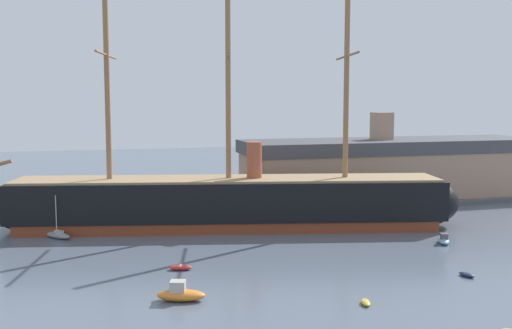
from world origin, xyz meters
name	(u,v)px	position (x,y,z in m)	size (l,w,h in m)	color
tall_ship	(229,202)	(-4.16, 54.80, 3.84)	(72.40, 22.84, 35.27)	brown
dinghy_near_centre	(366,302)	(0.07, 19.74, 0.22)	(1.25, 1.96, 0.43)	gold
motorboat_mid_left	(181,294)	(-15.80, 25.43, 0.66)	(4.84, 3.15, 1.88)	orange
dinghy_mid_right	(467,275)	(14.09, 24.63, 0.22)	(1.30, 2.04, 0.45)	#1E284C
dinghy_alongside_bow	(181,267)	(-14.22, 35.41, 0.30)	(2.67, 1.68, 0.59)	#B22D28
motorboat_alongside_stern	(444,240)	(20.16, 38.05, 0.48)	(2.62, 3.54, 1.37)	#7FB2D6
sailboat_far_left	(58,235)	(-27.54, 54.83, 0.49)	(3.94, 4.20, 5.78)	gray
dinghy_far_right	(433,216)	(28.54, 53.72, 0.27)	(1.99, 2.40, 0.53)	#7FB2D6
motorboat_distant_centre	(245,215)	(0.13, 61.59, 0.50)	(3.65, 2.84, 1.42)	silver
dockside_warehouse_right	(393,170)	(30.75, 70.82, 5.54)	(60.12, 18.32, 16.08)	#565659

